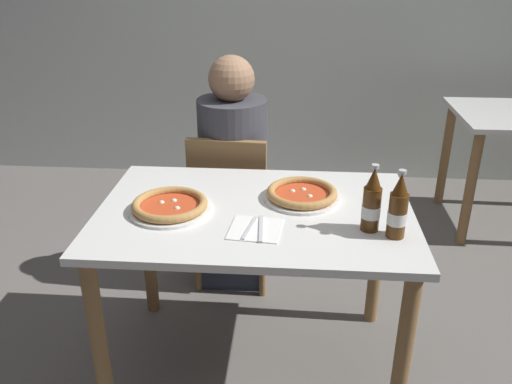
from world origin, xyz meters
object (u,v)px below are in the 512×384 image
napkin_with_cutlery (255,229)px  chair_behind_table (232,202)px  beer_bottle_left (372,203)px  dining_table_main (255,236)px  beer_bottle_center (398,209)px  pizza_margherita_near (302,194)px  diner_seated (233,180)px  pizza_marinara_far (170,206)px

napkin_with_cutlery → chair_behind_table: bearing=103.2°
chair_behind_table → beer_bottle_left: (0.58, -0.74, 0.37)m
dining_table_main → beer_bottle_center: (0.50, -0.17, 0.22)m
chair_behind_table → pizza_margherita_near: bearing=128.5°
diner_seated → pizza_marinara_far: (-0.16, -0.70, 0.19)m
napkin_with_cutlery → beer_bottle_left: bearing=4.5°
chair_behind_table → beer_bottle_center: size_ratio=3.44×
pizza_marinara_far → napkin_with_cutlery: size_ratio=1.57×
beer_bottle_center → chair_behind_table: bearing=130.5°
beer_bottle_left → beer_bottle_center: 0.09m
chair_behind_table → beer_bottle_center: beer_bottle_center is taller
chair_behind_table → pizza_marinara_far: (-0.15, -0.65, 0.29)m
beer_bottle_left → napkin_with_cutlery: (-0.40, -0.03, -0.10)m
pizza_marinara_far → beer_bottle_center: (0.82, -0.13, 0.08)m
pizza_margherita_near → beer_bottle_center: beer_bottle_center is taller
diner_seated → beer_bottle_left: (0.58, -0.79, 0.27)m
pizza_margherita_near → pizza_marinara_far: 0.52m
dining_table_main → diner_seated: bearing=103.8°
pizza_margherita_near → chair_behind_table: bearing=124.4°
diner_seated → pizza_marinara_far: size_ratio=3.90×
beer_bottle_center → dining_table_main: bearing=161.2°
dining_table_main → pizza_margherita_near: size_ratio=3.97×
diner_seated → beer_bottle_center: size_ratio=4.89×
beer_bottle_left → diner_seated: bearing=126.3°
chair_behind_table → pizza_marinara_far: bearing=80.8°
pizza_marinara_far → beer_bottle_left: size_ratio=1.25×
chair_behind_table → beer_bottle_left: 1.01m
pizza_margherita_near → beer_bottle_center: (0.32, -0.28, 0.08)m
napkin_with_cutlery → dining_table_main: bearing=95.0°
dining_table_main → diner_seated: size_ratio=0.99×
chair_behind_table → napkin_with_cutlery: bearing=107.3°
chair_behind_table → diner_seated: diner_seated is taller
beer_bottle_center → napkin_with_cutlery: 0.49m
chair_behind_table → beer_bottle_left: size_ratio=3.44×
napkin_with_cutlery → pizza_margherita_near: bearing=58.3°
dining_table_main → napkin_with_cutlery: size_ratio=6.10×
pizza_margherita_near → pizza_marinara_far: size_ratio=0.97×
beer_bottle_center → napkin_with_cutlery: (-0.48, 0.01, -0.10)m
diner_seated → beer_bottle_center: bearing=-51.5°
dining_table_main → chair_behind_table: size_ratio=1.41×
beer_bottle_left → napkin_with_cutlery: beer_bottle_left is taller
pizza_marinara_far → napkin_with_cutlery: (0.33, -0.12, -0.02)m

